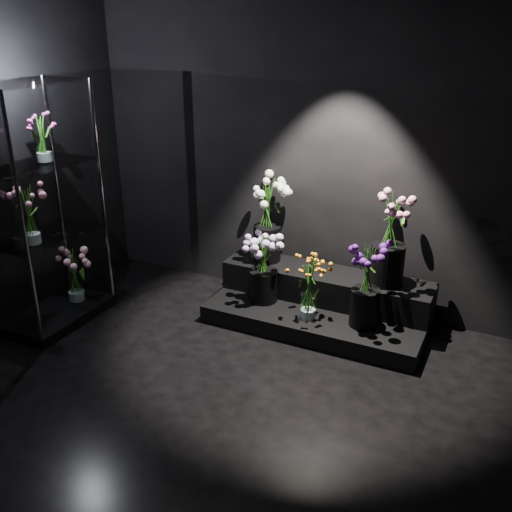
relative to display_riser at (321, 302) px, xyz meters
The scene contains 12 objects.
floor 1.68m from the display_riser, 102.20° to the right, with size 4.00×4.00×0.00m, color black.
wall_back 1.33m from the display_riser, 134.13° to the left, with size 4.00×4.00×0.00m, color black.
display_riser is the anchor object (origin of this frame).
display_case 2.43m from the display_riser, 154.50° to the right, with size 0.54×0.91×2.00m.
bouquet_orange_bells 0.38m from the display_riser, 92.84° to the right, with size 0.30×0.30×0.54m.
bouquet_lilac 0.60m from the display_riser, 161.98° to the right, with size 0.37×0.37×0.60m.
bouquet_purple 0.60m from the display_riser, 24.94° to the right, with size 0.35×0.35×0.69m.
bouquet_cream_roses 0.90m from the display_riser, 166.86° to the left, with size 0.46×0.46×0.75m.
bouquet_pink_roses 0.84m from the display_riser, 12.33° to the left, with size 0.39×0.39×0.78m.
bouquet_case_pink 2.48m from the display_riser, 149.98° to the right, with size 0.36×0.36×0.47m.
bouquet_case_magenta 2.64m from the display_riser, 157.46° to the right, with size 0.27×0.27×0.36m.
bouquet_case_base_pink 2.18m from the display_riser, 159.27° to the right, with size 0.39×0.39×0.49m.
Camera 1 is at (1.76, -2.55, 2.43)m, focal length 40.00 mm.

